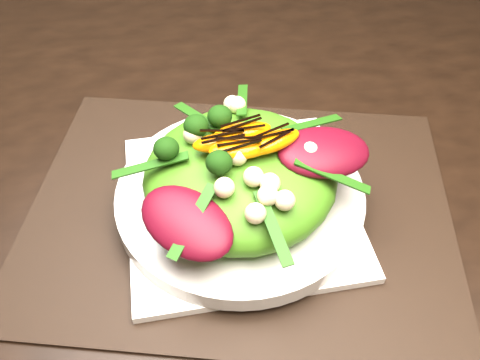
{
  "coord_description": "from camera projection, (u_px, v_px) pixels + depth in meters",
  "views": [
    {
      "loc": [
        -0.24,
        -0.49,
        1.2
      ],
      "look_at": [
        -0.18,
        -0.13,
        0.8
      ],
      "focal_mm": 38.0,
      "sensor_mm": 36.0,
      "label": 1
    }
  ],
  "objects": [
    {
      "name": "balsamic_drizzle",
      "position": [
        232.0,
        125.0,
        0.51
      ],
      "size": [
        0.04,
        0.02,
        0.0
      ],
      "primitive_type": "cube",
      "rotation": [
        0.0,
        0.0,
        0.44
      ],
      "color": "black",
      "rests_on": "orange_segment"
    },
    {
      "name": "salad_bowl",
      "position": [
        240.0,
        195.0,
        0.56
      ],
      "size": [
        0.34,
        0.34,
        0.02
      ],
      "primitive_type": "cylinder",
      "rotation": [
        0.0,
        0.0,
        -0.32
      ],
      "color": "silver",
      "rests_on": "plate_base"
    },
    {
      "name": "plate_base",
      "position": [
        240.0,
        204.0,
        0.57
      ],
      "size": [
        0.26,
        0.26,
        0.01
      ],
      "primitive_type": "cube",
      "rotation": [
        0.0,
        0.0,
        0.03
      ],
      "color": "white",
      "rests_on": "placemat"
    },
    {
      "name": "radicchio_leaf",
      "position": [
        324.0,
        152.0,
        0.52
      ],
      "size": [
        0.1,
        0.07,
        0.02
      ],
      "primitive_type": "ellipsoid",
      "rotation": [
        0.0,
        0.0,
        0.07
      ],
      "color": "#470713",
      "rests_on": "lettuce_mound"
    },
    {
      "name": "orange_segment",
      "position": [
        233.0,
        132.0,
        0.52
      ],
      "size": [
        0.07,
        0.05,
        0.02
      ],
      "primitive_type": "ellipsoid",
      "rotation": [
        0.0,
        0.0,
        0.44
      ],
      "color": "orange",
      "rests_on": "lettuce_mound"
    },
    {
      "name": "lettuce_mound",
      "position": [
        240.0,
        175.0,
        0.54
      ],
      "size": [
        0.22,
        0.22,
        0.07
      ],
      "primitive_type": "ellipsoid",
      "rotation": [
        0.0,
        0.0,
        0.07
      ],
      "color": "#447D17",
      "rests_on": "salad_bowl"
    },
    {
      "name": "floor",
      "position": [
        306.0,
        357.0,
        1.24
      ],
      "size": [
        4.0,
        4.0,
        0.01
      ],
      "primitive_type": "cube",
      "color": "brown",
      "rests_on": "ground"
    },
    {
      "name": "placemat",
      "position": [
        240.0,
        208.0,
        0.58
      ],
      "size": [
        0.55,
        0.46,
        0.0
      ],
      "primitive_type": "cube",
      "rotation": [
        0.0,
        0.0,
        -0.24
      ],
      "color": "black",
      "rests_on": "dining_table"
    },
    {
      "name": "dining_table",
      "position": [
        356.0,
        132.0,
        0.7
      ],
      "size": [
        1.6,
        0.9,
        0.75
      ],
      "primitive_type": "cube",
      "color": "black",
      "rests_on": "floor"
    },
    {
      "name": "broccoli_floret",
      "position": [
        185.0,
        137.0,
        0.51
      ],
      "size": [
        0.04,
        0.04,
        0.04
      ],
      "primitive_type": "sphere",
      "rotation": [
        0.0,
        0.0,
        -0.08
      ],
      "color": "#0E360A",
      "rests_on": "lettuce_mound"
    },
    {
      "name": "macadamia_nut",
      "position": [
        267.0,
        162.0,
        0.49
      ],
      "size": [
        0.02,
        0.02,
        0.02
      ],
      "primitive_type": "sphere",
      "rotation": [
        0.0,
        0.0,
        0.25
      ],
      "color": "#F9F0AF",
      "rests_on": "lettuce_mound"
    }
  ]
}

